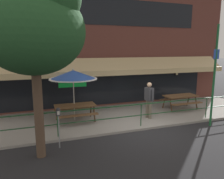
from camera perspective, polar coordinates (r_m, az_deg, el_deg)
name	(u,v)px	position (r m, az deg, el deg)	size (l,w,h in m)	color
ground_plane	(144,130)	(9.31, 8.36, -10.53)	(120.00, 120.00, 0.00)	#232326
patio_deck	(125,116)	(10.99, 3.48, -6.81)	(15.00, 4.00, 0.10)	gray
restaurant_building	(111,41)	(12.57, -0.38, 12.48)	(15.00, 1.60, 7.55)	brown
patio_railing	(141,110)	(9.30, 7.63, -5.32)	(13.84, 0.04, 0.97)	#194723
picnic_table_left	(75,108)	(9.97, -9.60, -4.85)	(1.80, 1.42, 0.76)	brown
picnic_table_centre	(180,98)	(12.38, 17.42, -2.16)	(1.80, 1.42, 0.76)	brown
patio_umbrella_left	(73,75)	(9.92, -10.11, 3.74)	(2.14, 2.14, 2.38)	#B7B2A8
pedestrian_walking	(149,98)	(10.34, 9.63, -2.28)	(0.32, 0.61, 1.71)	#665B4C
parking_meter_near	(58,116)	(7.52, -13.86, -6.63)	(0.15, 0.16, 1.42)	gray
street_sign_pole	(214,76)	(10.20, 25.15, 3.31)	(0.28, 0.09, 4.33)	#1E6033
street_tree_curbside	(36,26)	(6.72, -19.17, 15.48)	(2.96, 2.67, 5.53)	brown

